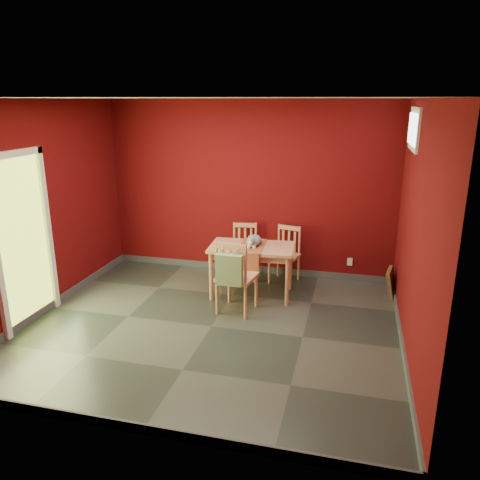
% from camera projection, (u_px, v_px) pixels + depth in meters
% --- Properties ---
extents(ground, '(4.50, 4.50, 0.00)m').
position_uv_depth(ground, '(212.00, 326.00, 5.77)').
color(ground, '#2D342D').
rests_on(ground, ground).
extents(room_shell, '(4.50, 4.50, 4.50)m').
position_uv_depth(room_shell, '(211.00, 323.00, 5.75)').
color(room_shell, '#52080A').
rests_on(room_shell, ground).
extents(doorway, '(0.06, 1.01, 2.13)m').
position_uv_depth(doorway, '(22.00, 235.00, 5.59)').
color(doorway, '#B7D838').
rests_on(doorway, ground).
extents(window, '(0.05, 0.90, 0.50)m').
position_uv_depth(window, '(414.00, 129.00, 5.50)').
color(window, white).
rests_on(window, room_shell).
extents(outlet_plate, '(0.08, 0.02, 0.12)m').
position_uv_depth(outlet_plate, '(350.00, 262.00, 7.15)').
color(outlet_plate, silver).
rests_on(outlet_plate, room_shell).
extents(dining_table, '(1.21, 0.75, 0.73)m').
position_uv_depth(dining_table, '(252.00, 252.00, 6.52)').
color(dining_table, tan).
rests_on(dining_table, ground).
extents(table_runner, '(0.39, 0.73, 0.36)m').
position_uv_depth(table_runner, '(250.00, 252.00, 6.40)').
color(table_runner, '#964826').
rests_on(table_runner, dining_table).
extents(chair_far_left, '(0.46, 0.46, 0.85)m').
position_uv_depth(chair_far_left, '(245.00, 251.00, 7.24)').
color(chair_far_left, tan).
rests_on(chair_far_left, ground).
extents(chair_far_right, '(0.48, 0.48, 0.85)m').
position_uv_depth(chair_far_right, '(285.00, 254.00, 7.10)').
color(chair_far_right, tan).
rests_on(chair_far_right, ground).
extents(chair_near, '(0.52, 0.52, 0.99)m').
position_uv_depth(chair_near, '(236.00, 276.00, 6.02)').
color(chair_near, tan).
rests_on(chair_near, ground).
extents(tote_bag, '(0.33, 0.20, 0.47)m').
position_uv_depth(tote_bag, '(229.00, 270.00, 5.77)').
color(tote_bag, '#799961').
rests_on(tote_bag, chair_near).
extents(cat, '(0.24, 0.42, 0.20)m').
position_uv_depth(cat, '(254.00, 238.00, 6.49)').
color(cat, slate).
rests_on(cat, table_runner).
extents(picture_frame, '(0.20, 0.42, 0.40)m').
position_uv_depth(picture_frame, '(391.00, 283.00, 6.60)').
color(picture_frame, brown).
rests_on(picture_frame, ground).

